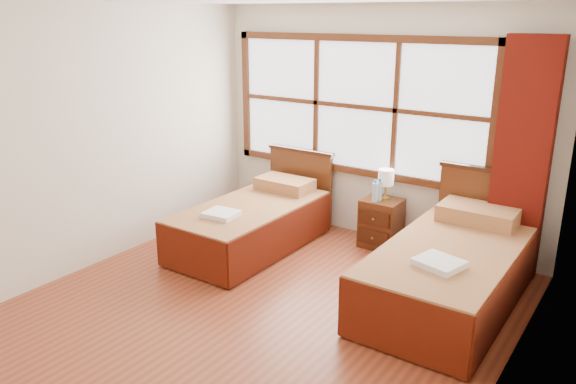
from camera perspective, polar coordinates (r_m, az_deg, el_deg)
The scene contains 14 objects.
floor at distance 4.99m, azimuth -3.55°, elevation -12.29°, with size 4.50×4.50×0.00m, color brown.
wall_back at distance 6.36m, azimuth 8.90°, elevation 6.68°, with size 4.00×4.00×0.00m, color silver.
wall_left at distance 5.91m, azimuth -19.32°, elevation 5.06°, with size 4.50×4.50×0.00m, color silver.
wall_right at distance 3.65m, azimuth 21.62°, elevation -2.65°, with size 4.50×4.50×0.00m, color silver.
window at distance 6.40m, azimuth 6.80°, elevation 8.66°, with size 3.16×0.06×1.56m.
curtain at distance 5.75m, azimuth 22.67°, elevation 3.03°, with size 0.50×0.16×2.30m, color #5C1009.
bed_left at distance 6.24m, azimuth -3.51°, elevation -3.04°, with size 0.96×1.98×0.93m.
bed_right at distance 5.25m, azimuth 16.28°, elevation -7.54°, with size 1.07×2.09×1.04m.
nightstand at distance 6.31m, azimuth 9.42°, elevation -3.14°, with size 0.41×0.41×0.55m.
towels_left at distance 5.81m, azimuth -6.78°, elevation -2.23°, with size 0.35×0.32×0.05m.
towels_right at distance 4.69m, azimuth 15.09°, elevation -6.98°, with size 0.41×0.38×0.05m.
lamp at distance 6.19m, azimuth 9.93°, elevation 1.39°, with size 0.17×0.17×0.33m.
bottle_near at distance 6.12m, azimuth 8.83°, elevation 0.02°, with size 0.06×0.06×0.24m.
bottle_far at distance 6.17m, azimuth 9.26°, elevation 0.15°, with size 0.06×0.06×0.24m.
Camera 1 is at (2.70, -3.38, 2.49)m, focal length 35.00 mm.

